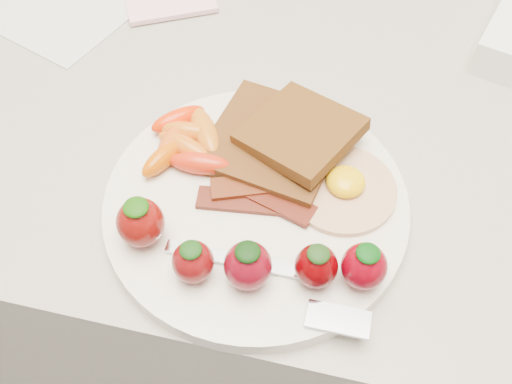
# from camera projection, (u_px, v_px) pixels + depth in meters

# --- Properties ---
(counter) EXTENTS (2.00, 0.60, 0.90)m
(counter) POSITION_uv_depth(u_px,v_px,m) (279.00, 277.00, 0.98)
(counter) COLOR gray
(counter) RESTS_ON ground
(plate) EXTENTS (0.27, 0.27, 0.02)m
(plate) POSITION_uv_depth(u_px,v_px,m) (256.00, 204.00, 0.51)
(plate) COLOR white
(plate) RESTS_ON counter
(toast_lower) EXTENTS (0.13, 0.13, 0.01)m
(toast_lower) POSITION_uv_depth(u_px,v_px,m) (274.00, 141.00, 0.53)
(toast_lower) COLOR #4D2013
(toast_lower) RESTS_ON plate
(toast_upper) EXTENTS (0.12, 0.12, 0.02)m
(toast_upper) POSITION_uv_depth(u_px,v_px,m) (300.00, 132.00, 0.52)
(toast_upper) COLOR #492C0B
(toast_upper) RESTS_ON toast_lower
(fried_egg) EXTENTS (0.12, 0.12, 0.02)m
(fried_egg) POSITION_uv_depth(u_px,v_px,m) (343.00, 187.00, 0.50)
(fried_egg) COLOR beige
(fried_egg) RESTS_ON plate
(bacon_strips) EXTENTS (0.11, 0.06, 0.01)m
(bacon_strips) POSITION_uv_depth(u_px,v_px,m) (259.00, 194.00, 0.50)
(bacon_strips) COLOR black
(bacon_strips) RESTS_ON plate
(baby_carrots) EXTENTS (0.09, 0.10, 0.02)m
(baby_carrots) POSITION_uv_depth(u_px,v_px,m) (186.00, 141.00, 0.53)
(baby_carrots) COLOR #CF6212
(baby_carrots) RESTS_ON plate
(strawberries) EXTENTS (0.22, 0.06, 0.05)m
(strawberries) POSITION_uv_depth(u_px,v_px,m) (245.00, 253.00, 0.45)
(strawberries) COLOR #690B07
(strawberries) RESTS_ON plate
(fork) EXTENTS (0.17, 0.05, 0.00)m
(fork) POSITION_uv_depth(u_px,v_px,m) (280.00, 286.00, 0.45)
(fork) COLOR white
(fork) RESTS_ON plate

